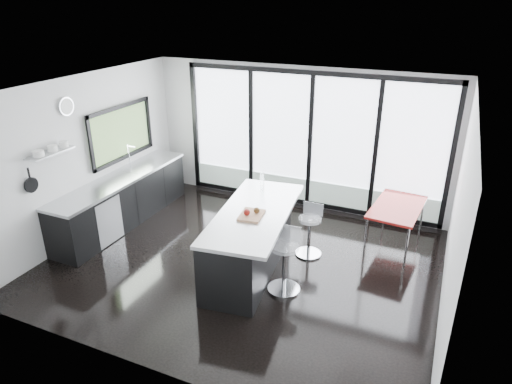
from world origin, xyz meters
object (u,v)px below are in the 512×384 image
at_px(bar_stool_near, 284,268).
at_px(red_table, 395,225).
at_px(island, 250,239).
at_px(bar_stool_far, 309,236).

bearing_deg(bar_stool_near, red_table, 53.48).
bearing_deg(island, bar_stool_far, 45.21).
height_order(island, bar_stool_far, island).
relative_size(island, bar_stool_far, 3.73).
bearing_deg(bar_stool_far, island, -133.89).
xyz_separation_m(bar_stool_near, red_table, (1.27, 2.06, -0.02)).
xyz_separation_m(bar_stool_near, bar_stool_far, (0.03, 1.10, -0.04)).
height_order(bar_stool_near, bar_stool_far, bar_stool_near).
height_order(bar_stool_near, red_table, bar_stool_near).
xyz_separation_m(bar_stool_far, red_table, (1.24, 0.96, 0.01)).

